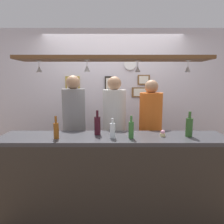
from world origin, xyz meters
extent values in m
plane|color=brown|center=(0.00, 0.00, 0.00)|extent=(8.00, 8.00, 0.00)
cube|color=silver|center=(0.00, 1.10, 1.30)|extent=(4.40, 0.06, 2.60)
cube|color=#38383D|center=(0.00, -0.35, 1.00)|extent=(2.70, 0.55, 0.04)
cube|color=#2D2823|center=(0.00, -0.60, 0.49)|extent=(2.65, 0.04, 0.98)
cube|color=brown|center=(0.00, -0.30, 1.93)|extent=(2.20, 0.36, 0.04)
cylinder|color=silver|center=(-0.88, -0.25, 1.90)|extent=(0.06, 0.06, 0.00)
cylinder|color=silver|center=(-0.88, -0.25, 1.88)|extent=(0.01, 0.01, 0.06)
cone|color=silver|center=(-0.88, -0.25, 1.81)|extent=(0.07, 0.07, 0.08)
cylinder|color=silver|center=(-0.30, -0.36, 1.90)|extent=(0.06, 0.06, 0.00)
cylinder|color=silver|center=(-0.30, -0.36, 1.88)|extent=(0.01, 0.01, 0.06)
cone|color=silver|center=(-0.30, -0.36, 1.81)|extent=(0.07, 0.07, 0.08)
cylinder|color=silver|center=(0.29, -0.27, 1.90)|extent=(0.06, 0.06, 0.00)
cylinder|color=silver|center=(0.29, -0.27, 1.88)|extent=(0.01, 0.01, 0.06)
cone|color=silver|center=(0.29, -0.27, 1.81)|extent=(0.07, 0.07, 0.08)
cylinder|color=silver|center=(0.87, -0.30, 1.90)|extent=(0.06, 0.06, 0.00)
cylinder|color=silver|center=(0.87, -0.30, 1.88)|extent=(0.01, 0.01, 0.06)
cone|color=silver|center=(0.87, -0.30, 1.81)|extent=(0.07, 0.07, 0.08)
cube|color=#2D334C|center=(-0.59, 0.31, 0.42)|extent=(0.17, 0.18, 0.83)
cylinder|color=gray|center=(-0.59, 0.31, 1.20)|extent=(0.34, 0.34, 0.72)
sphere|color=#9E7556|center=(-0.59, 0.31, 1.65)|extent=(0.21, 0.21, 0.21)
cube|color=#2D334C|center=(0.02, 0.31, 0.41)|extent=(0.17, 0.18, 0.83)
cylinder|color=white|center=(0.02, 0.31, 1.19)|extent=(0.34, 0.34, 0.72)
sphere|color=#9E7556|center=(0.02, 0.31, 1.64)|extent=(0.20, 0.20, 0.20)
cube|color=#2D334C|center=(0.57, 0.31, 0.40)|extent=(0.17, 0.18, 0.80)
cylinder|color=orange|center=(0.57, 0.31, 1.15)|extent=(0.34, 0.34, 0.70)
sphere|color=#9E7556|center=(0.57, 0.31, 1.59)|extent=(0.20, 0.20, 0.20)
cylinder|color=brown|center=(-0.65, -0.45, 1.11)|extent=(0.06, 0.06, 0.18)
cylinder|color=brown|center=(-0.65, -0.45, 1.24)|extent=(0.03, 0.03, 0.08)
cylinder|color=#336B2D|center=(0.21, -0.43, 1.12)|extent=(0.06, 0.06, 0.19)
cylinder|color=#336B2D|center=(0.21, -0.43, 1.25)|extent=(0.03, 0.03, 0.07)
cylinder|color=#380F19|center=(-0.19, -0.28, 1.13)|extent=(0.08, 0.08, 0.22)
cylinder|color=#380F19|center=(-0.19, -0.28, 1.28)|extent=(0.03, 0.03, 0.08)
cylinder|color=silver|center=(-0.01, -0.43, 1.11)|extent=(0.06, 0.06, 0.17)
cylinder|color=silver|center=(-0.01, -0.43, 1.22)|extent=(0.03, 0.03, 0.06)
cylinder|color=#2D5623|center=(0.89, -0.37, 1.13)|extent=(0.08, 0.08, 0.22)
cylinder|color=#2D5623|center=(0.89, -0.37, 1.28)|extent=(0.03, 0.03, 0.08)
cylinder|color=beige|center=(0.59, -0.36, 1.04)|extent=(0.06, 0.06, 0.04)
sphere|color=pink|center=(0.59, -0.36, 1.07)|extent=(0.05, 0.05, 0.05)
cube|color=black|center=(-0.06, 1.06, 1.63)|extent=(0.18, 0.02, 0.26)
cube|color=white|center=(-0.06, 1.05, 1.63)|extent=(0.14, 0.01, 0.20)
cube|color=brown|center=(0.56, 1.06, 1.69)|extent=(0.22, 0.02, 0.18)
cube|color=white|center=(0.56, 1.05, 1.69)|extent=(0.17, 0.01, 0.14)
cube|color=brown|center=(0.50, 1.06, 1.47)|extent=(0.30, 0.02, 0.18)
cube|color=white|center=(0.50, 1.05, 1.47)|extent=(0.23, 0.01, 0.14)
cube|color=#B29338|center=(-0.73, 1.06, 1.59)|extent=(0.26, 0.02, 0.34)
cube|color=white|center=(-0.73, 1.05, 1.59)|extent=(0.20, 0.01, 0.26)
cylinder|color=white|center=(0.31, 1.05, 1.98)|extent=(0.22, 0.03, 0.22)
camera|label=1|loc=(-0.01, -2.72, 1.67)|focal=32.87mm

